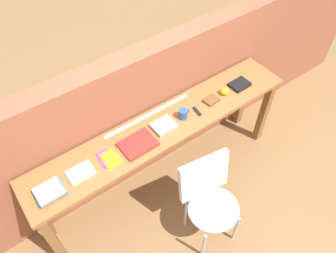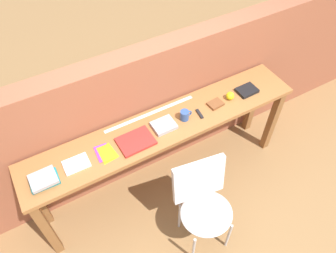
{
  "view_description": "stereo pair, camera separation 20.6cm",
  "coord_description": "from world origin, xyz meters",
  "px_view_note": "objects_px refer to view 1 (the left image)",
  "views": [
    {
      "loc": [
        -1.05,
        -1.19,
        2.97
      ],
      "look_at": [
        0.0,
        0.25,
        0.9
      ],
      "focal_mm": 35.0,
      "sensor_mm": 36.0,
      "label": 1
    },
    {
      "loc": [
        -0.88,
        -1.3,
        2.97
      ],
      "look_at": [
        0.0,
        0.25,
        0.9
      ],
      "focal_mm": 35.0,
      "sensor_mm": 36.0,
      "label": 2
    }
  ],
  "objects_px": {
    "chair_white_moulded": "(210,198)",
    "book_repair_rightmost": "(240,84)",
    "sports_ball_small": "(224,91)",
    "mug": "(183,114)",
    "multitool_folded": "(197,111)",
    "magazine_cycling": "(81,173)",
    "leather_journal_brown": "(211,100)",
    "book_stack_leftmost": "(50,192)",
    "pamphlet_pile_colourful": "(109,159)",
    "book_open_centre": "(138,144)"
  },
  "relations": [
    {
      "from": "mug",
      "to": "book_stack_leftmost",
      "type": "bearing_deg",
      "value": -178.74
    },
    {
      "from": "pamphlet_pile_colourful",
      "to": "multitool_folded",
      "type": "distance_m",
      "value": 0.88
    },
    {
      "from": "chair_white_moulded",
      "to": "mug",
      "type": "height_order",
      "value": "mug"
    },
    {
      "from": "magazine_cycling",
      "to": "leather_journal_brown",
      "type": "xyz_separation_m",
      "value": [
        1.29,
        0.0,
        0.0
      ]
    },
    {
      "from": "chair_white_moulded",
      "to": "leather_journal_brown",
      "type": "xyz_separation_m",
      "value": [
        0.5,
        0.6,
        0.37
      ]
    },
    {
      "from": "sports_ball_small",
      "to": "multitool_folded",
      "type": "bearing_deg",
      "value": -175.4
    },
    {
      "from": "multitool_folded",
      "to": "sports_ball_small",
      "type": "xyz_separation_m",
      "value": [
        0.34,
        0.03,
        0.03
      ]
    },
    {
      "from": "book_stack_leftmost",
      "to": "book_open_centre",
      "type": "relative_size",
      "value": 0.74
    },
    {
      "from": "mug",
      "to": "sports_ball_small",
      "type": "xyz_separation_m",
      "value": [
        0.48,
        0.01,
        -0.01
      ]
    },
    {
      "from": "chair_white_moulded",
      "to": "multitool_folded",
      "type": "xyz_separation_m",
      "value": [
        0.31,
        0.58,
        0.36
      ]
    },
    {
      "from": "magazine_cycling",
      "to": "leather_journal_brown",
      "type": "height_order",
      "value": "leather_journal_brown"
    },
    {
      "from": "multitool_folded",
      "to": "pamphlet_pile_colourful",
      "type": "bearing_deg",
      "value": 178.97
    },
    {
      "from": "magazine_cycling",
      "to": "multitool_folded",
      "type": "bearing_deg",
      "value": -0.53
    },
    {
      "from": "magazine_cycling",
      "to": "pamphlet_pile_colourful",
      "type": "xyz_separation_m",
      "value": [
        0.23,
        -0.01,
        -0.0
      ]
    },
    {
      "from": "chair_white_moulded",
      "to": "sports_ball_small",
      "type": "relative_size",
      "value": 12.13
    },
    {
      "from": "magazine_cycling",
      "to": "book_repair_rightmost",
      "type": "xyz_separation_m",
      "value": [
        1.65,
        -0.0,
        0.01
      ]
    },
    {
      "from": "magazine_cycling",
      "to": "chair_white_moulded",
      "type": "bearing_deg",
      "value": -36.24
    },
    {
      "from": "leather_journal_brown",
      "to": "book_repair_rightmost",
      "type": "bearing_deg",
      "value": -5.71
    },
    {
      "from": "pamphlet_pile_colourful",
      "to": "multitool_folded",
      "type": "height_order",
      "value": "multitool_folded"
    },
    {
      "from": "chair_white_moulded",
      "to": "magazine_cycling",
      "type": "xyz_separation_m",
      "value": [
        -0.8,
        0.6,
        0.36
      ]
    },
    {
      "from": "magazine_cycling",
      "to": "sports_ball_small",
      "type": "bearing_deg",
      "value": 0.89
    },
    {
      "from": "chair_white_moulded",
      "to": "magazine_cycling",
      "type": "distance_m",
      "value": 1.06
    },
    {
      "from": "pamphlet_pile_colourful",
      "to": "book_open_centre",
      "type": "xyz_separation_m",
      "value": [
        0.26,
        -0.02,
        0.01
      ]
    },
    {
      "from": "pamphlet_pile_colourful",
      "to": "book_repair_rightmost",
      "type": "distance_m",
      "value": 1.41
    },
    {
      "from": "book_stack_leftmost",
      "to": "mug",
      "type": "xyz_separation_m",
      "value": [
        1.22,
        0.03,
        0.02
      ]
    },
    {
      "from": "magazine_cycling",
      "to": "book_open_centre",
      "type": "relative_size",
      "value": 0.68
    },
    {
      "from": "book_stack_leftmost",
      "to": "sports_ball_small",
      "type": "relative_size",
      "value": 2.87
    },
    {
      "from": "magazine_cycling",
      "to": "pamphlet_pile_colourful",
      "type": "bearing_deg",
      "value": -1.87
    },
    {
      "from": "mug",
      "to": "multitool_folded",
      "type": "height_order",
      "value": "mug"
    },
    {
      "from": "chair_white_moulded",
      "to": "sports_ball_small",
      "type": "bearing_deg",
      "value": 42.76
    },
    {
      "from": "pamphlet_pile_colourful",
      "to": "multitool_folded",
      "type": "xyz_separation_m",
      "value": [
        0.88,
        -0.02,
        0.0
      ]
    },
    {
      "from": "chair_white_moulded",
      "to": "multitool_folded",
      "type": "bearing_deg",
      "value": 61.75
    },
    {
      "from": "pamphlet_pile_colourful",
      "to": "sports_ball_small",
      "type": "height_order",
      "value": "sports_ball_small"
    },
    {
      "from": "pamphlet_pile_colourful",
      "to": "sports_ball_small",
      "type": "xyz_separation_m",
      "value": [
        1.22,
        0.01,
        0.03
      ]
    },
    {
      "from": "pamphlet_pile_colourful",
      "to": "book_repair_rightmost",
      "type": "height_order",
      "value": "book_repair_rightmost"
    },
    {
      "from": "magazine_cycling",
      "to": "book_open_centre",
      "type": "height_order",
      "value": "book_open_centre"
    },
    {
      "from": "book_stack_leftmost",
      "to": "mug",
      "type": "distance_m",
      "value": 1.22
    },
    {
      "from": "book_stack_leftmost",
      "to": "multitool_folded",
      "type": "distance_m",
      "value": 1.36
    },
    {
      "from": "magazine_cycling",
      "to": "book_stack_leftmost",
      "type": "bearing_deg",
      "value": -171.92
    },
    {
      "from": "mug",
      "to": "multitool_folded",
      "type": "distance_m",
      "value": 0.15
    },
    {
      "from": "pamphlet_pile_colourful",
      "to": "book_open_centre",
      "type": "height_order",
      "value": "book_open_centre"
    },
    {
      "from": "pamphlet_pile_colourful",
      "to": "mug",
      "type": "xyz_separation_m",
      "value": [
        0.74,
        0.01,
        0.04
      ]
    },
    {
      "from": "book_stack_leftmost",
      "to": "multitool_folded",
      "type": "xyz_separation_m",
      "value": [
        1.36,
        0.01,
        -0.02
      ]
    },
    {
      "from": "chair_white_moulded",
      "to": "book_stack_leftmost",
      "type": "bearing_deg",
      "value": 151.51
    },
    {
      "from": "magazine_cycling",
      "to": "pamphlet_pile_colourful",
      "type": "relative_size",
      "value": 0.98
    },
    {
      "from": "magazine_cycling",
      "to": "multitool_folded",
      "type": "height_order",
      "value": "same"
    },
    {
      "from": "chair_white_moulded",
      "to": "book_repair_rightmost",
      "type": "xyz_separation_m",
      "value": [
        0.85,
        0.6,
        0.37
      ]
    },
    {
      "from": "sports_ball_small",
      "to": "leather_journal_brown",
      "type": "bearing_deg",
      "value": 179.91
    },
    {
      "from": "book_open_centre",
      "to": "leather_journal_brown",
      "type": "bearing_deg",
      "value": 0.91
    },
    {
      "from": "book_repair_rightmost",
      "to": "leather_journal_brown",
      "type": "bearing_deg",
      "value": 178.78
    }
  ]
}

